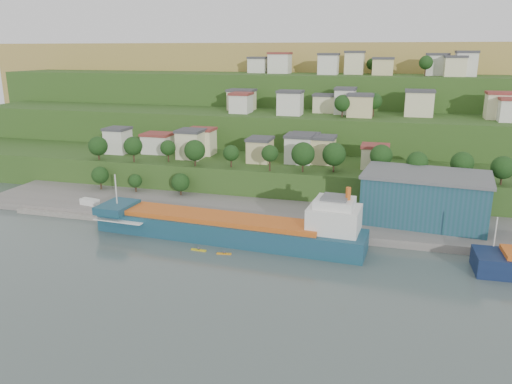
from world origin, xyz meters
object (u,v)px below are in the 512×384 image
(caravan, at_px, (90,203))
(kayak_orange, at_px, (224,253))
(cargo_ship_near, at_px, (235,229))
(warehouse, at_px, (425,197))

(caravan, distance_m, kayak_orange, 51.07)
(caravan, bearing_deg, cargo_ship_near, -1.82)
(warehouse, xyz_separation_m, kayak_orange, (-44.07, -30.14, -8.18))
(kayak_orange, bearing_deg, warehouse, 25.07)
(kayak_orange, bearing_deg, cargo_ship_near, 81.61)
(cargo_ship_near, distance_m, caravan, 48.22)
(warehouse, bearing_deg, caravan, -167.13)
(cargo_ship_near, bearing_deg, warehouse, 28.95)
(warehouse, bearing_deg, kayak_orange, -139.60)
(cargo_ship_near, distance_m, warehouse, 49.34)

